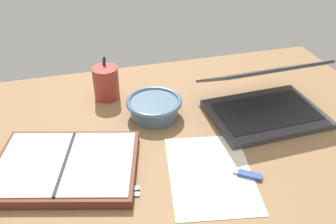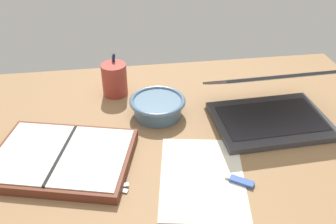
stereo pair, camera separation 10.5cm
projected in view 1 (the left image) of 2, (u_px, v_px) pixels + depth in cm
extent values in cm
cube|color=#936D47|center=(178.00, 146.00, 105.16)|extent=(140.00, 100.00, 2.00)
cube|color=#38383D|center=(265.00, 114.00, 115.27)|extent=(34.63, 25.82, 1.80)
cube|color=#232328|center=(266.00, 111.00, 114.70)|extent=(30.31, 18.82, 0.24)
cube|color=#38383D|center=(261.00, 72.00, 113.72)|extent=(34.51, 22.97, 12.87)
cube|color=silver|center=(261.00, 73.00, 113.53)|extent=(31.72, 20.51, 11.23)
cylinder|color=slate|center=(154.00, 109.00, 114.75)|extent=(14.60, 14.60, 5.12)
torus|color=slate|center=(154.00, 102.00, 113.32)|extent=(17.17, 17.17, 1.37)
cylinder|color=#9E382D|center=(106.00, 83.00, 122.26)|extent=(8.31, 8.31, 10.93)
cylinder|color=black|center=(104.00, 75.00, 123.02)|extent=(2.21, 0.93, 12.62)
cylinder|color=#233899|center=(103.00, 75.00, 123.02)|extent=(2.17, 1.07, 12.35)
cube|color=brown|center=(66.00, 167.00, 94.77)|extent=(40.91, 34.34, 2.65)
cube|color=silver|center=(31.00, 162.00, 93.91)|extent=(21.99, 27.38, 0.30)
cube|color=silver|center=(99.00, 162.00, 93.99)|extent=(21.99, 27.38, 0.30)
cube|color=black|center=(65.00, 162.00, 93.87)|extent=(6.88, 23.40, 0.30)
cube|color=#B7B7BC|center=(120.00, 191.00, 88.61)|extent=(9.75, 1.39, 0.30)
cube|color=#B7B7BC|center=(120.00, 192.00, 88.77)|extent=(9.43, 4.89, 0.30)
torus|color=#232328|center=(94.00, 198.00, 87.35)|extent=(3.90, 3.90, 0.70)
torus|color=#232328|center=(95.00, 190.00, 89.46)|extent=(3.90, 3.90, 0.70)
cube|color=silver|center=(210.00, 173.00, 94.55)|extent=(25.68, 32.94, 0.16)
cube|color=#33519E|center=(250.00, 175.00, 93.36)|extent=(6.06, 5.07, 1.00)
cube|color=silver|center=(235.00, 172.00, 94.37)|extent=(1.67, 1.67, 0.60)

